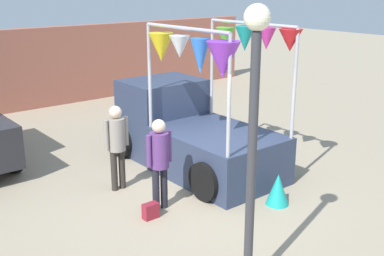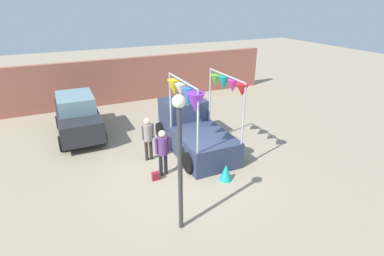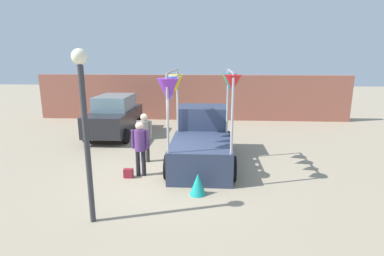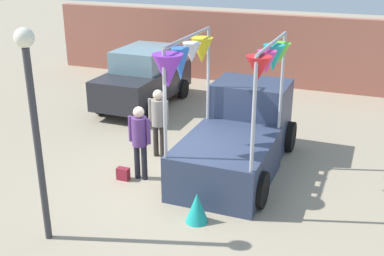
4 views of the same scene
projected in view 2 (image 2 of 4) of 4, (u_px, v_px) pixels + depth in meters
The scene contains 9 objects.
ground_plane at pixel (189, 167), 11.12m from camera, with size 60.00×60.00×0.00m, color gray.
vendor_truck at pixel (193, 127), 12.19m from camera, with size 2.39×4.12×3.22m.
parked_car at pixel (78, 116), 13.32m from camera, with size 1.88×4.00×1.88m.
person_customer at pixel (163, 148), 10.22m from camera, with size 0.53×0.34×1.71m.
person_vendor at pixel (148, 135), 11.21m from camera, with size 0.53×0.34×1.73m.
handbag at pixel (156, 176), 10.28m from camera, with size 0.28×0.16×0.28m, color maroon.
street_lamp at pixel (180, 146), 7.21m from camera, with size 0.32×0.32×3.77m.
brick_boundary_wall at pixel (129, 80), 17.73m from camera, with size 18.00×0.36×2.60m, color #9E5947.
folded_kite_bundle_teal at pixel (226, 172), 10.20m from camera, with size 0.44×0.44×0.60m, color teal.
Camera 2 is at (-3.94, -8.78, 5.75)m, focal length 28.00 mm.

